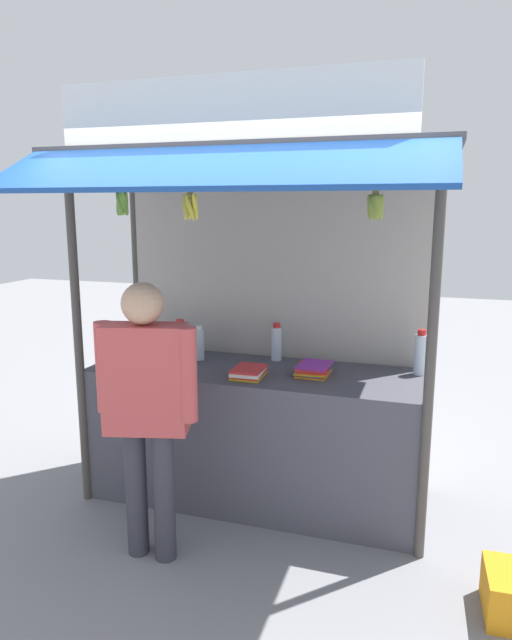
# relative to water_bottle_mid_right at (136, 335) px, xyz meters

# --- Properties ---
(ground_plane) EXTENTS (20.00, 20.00, 0.00)m
(ground_plane) POSITION_rel_water_bottle_mid_right_xyz_m (1.00, -0.15, -1.09)
(ground_plane) COLOR gray
(stall_counter) EXTENTS (2.28, 0.77, 0.94)m
(stall_counter) POSITION_rel_water_bottle_mid_right_xyz_m (1.00, -0.15, -0.62)
(stall_counter) COLOR #4C4C56
(stall_counter) RESTS_ON ground
(stall_structure) EXTENTS (2.48, 1.56, 2.75)m
(stall_structure) POSITION_rel_water_bottle_mid_right_xyz_m (1.00, -0.06, 0.58)
(stall_structure) COLOR #4C4742
(stall_structure) RESTS_ON ground
(water_bottle_mid_right) EXTENTS (0.09, 0.09, 0.31)m
(water_bottle_mid_right) POSITION_rel_water_bottle_mid_right_xyz_m (0.00, 0.00, 0.00)
(water_bottle_mid_right) COLOR silver
(water_bottle_mid_right) RESTS_ON stall_counter
(water_bottle_far_right) EXTENTS (0.09, 0.09, 0.31)m
(water_bottle_far_right) POSITION_rel_water_bottle_mid_right_xyz_m (0.41, -0.10, -0.00)
(water_bottle_far_right) COLOR silver
(water_bottle_far_right) RESTS_ON stall_counter
(water_bottle_front_left) EXTENTS (0.08, 0.08, 0.28)m
(water_bottle_front_left) POSITION_rel_water_bottle_mid_right_xyz_m (1.07, 0.15, -0.02)
(water_bottle_front_left) COLOR silver
(water_bottle_front_left) RESTS_ON stall_counter
(water_bottle_rear_center) EXTENTS (0.07, 0.07, 0.26)m
(water_bottle_rear_center) POSITION_rel_water_bottle_mid_right_xyz_m (0.34, 0.07, -0.02)
(water_bottle_rear_center) COLOR silver
(water_bottle_rear_center) RESTS_ON stall_counter
(water_bottle_mid_left) EXTENTS (0.07, 0.07, 0.26)m
(water_bottle_mid_left) POSITION_rel_water_bottle_mid_right_xyz_m (0.53, -0.02, -0.03)
(water_bottle_mid_left) COLOR silver
(water_bottle_mid_left) RESTS_ON stall_counter
(water_bottle_front_right) EXTENTS (0.09, 0.09, 0.31)m
(water_bottle_front_right) POSITION_rel_water_bottle_mid_right_xyz_m (2.08, 0.09, -0.00)
(water_bottle_front_right) COLOR silver
(water_bottle_front_right) RESTS_ON stall_counter
(magazine_stack_left) EXTENTS (0.23, 0.30, 0.07)m
(magazine_stack_left) POSITION_rel_water_bottle_mid_right_xyz_m (1.40, -0.13, -0.11)
(magazine_stack_left) COLOR orange
(magazine_stack_left) RESTS_ON stall_counter
(magazine_stack_right) EXTENTS (0.22, 0.28, 0.06)m
(magazine_stack_right) POSITION_rel_water_bottle_mid_right_xyz_m (1.00, -0.31, -0.12)
(magazine_stack_right) COLOR yellow
(magazine_stack_right) RESTS_ON stall_counter
(magazine_stack_center) EXTENTS (0.22, 0.25, 0.05)m
(magazine_stack_center) POSITION_rel_water_bottle_mid_right_xyz_m (0.12, -0.46, -0.12)
(magazine_stack_center) COLOR yellow
(magazine_stack_center) RESTS_ON stall_counter
(banana_bunch_leftmost) EXTENTS (0.09, 0.09, 0.28)m
(banana_bunch_leftmost) POSITION_rel_water_bottle_mid_right_xyz_m (0.31, -0.63, 0.98)
(banana_bunch_leftmost) COLOR #332D23
(banana_bunch_rightmost) EXTENTS (0.11, 0.11, 0.30)m
(banana_bunch_rightmost) POSITION_rel_water_bottle_mid_right_xyz_m (1.82, -0.63, 0.95)
(banana_bunch_rightmost) COLOR #332D23
(banana_bunch_inner_right) EXTENTS (0.10, 0.10, 0.30)m
(banana_bunch_inner_right) POSITION_rel_water_bottle_mid_right_xyz_m (0.75, -0.63, 0.96)
(banana_bunch_inner_right) COLOR #332D23
(vendor_person) EXTENTS (0.62, 0.31, 1.64)m
(vendor_person) POSITION_rel_water_bottle_mid_right_xyz_m (0.62, -1.00, -0.10)
(vendor_person) COLOR #383842
(vendor_person) RESTS_ON ground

